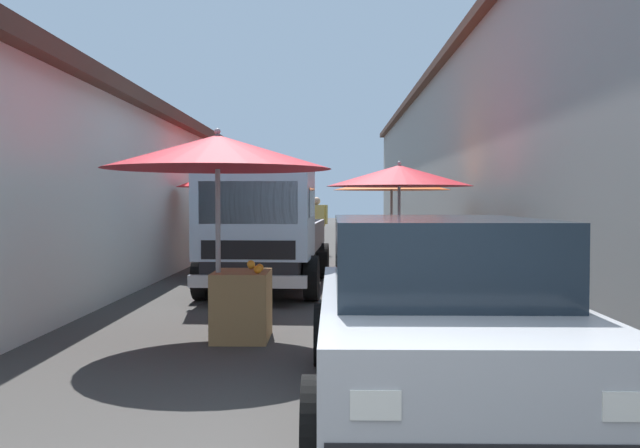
# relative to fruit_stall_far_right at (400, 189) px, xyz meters

# --- Properties ---
(ground) EXTENTS (90.00, 90.00, 0.00)m
(ground) POSITION_rel_fruit_stall_far_right_xyz_m (3.21, 1.33, -1.80)
(ground) COLOR #3D3A38
(building_left_whitewash) EXTENTS (49.80, 7.50, 3.46)m
(building_left_whitewash) POSITION_rel_fruit_stall_far_right_xyz_m (5.46, 8.19, -0.06)
(building_left_whitewash) COLOR silver
(building_left_whitewash) RESTS_ON ground
(building_right_concrete) EXTENTS (49.80, 7.50, 5.84)m
(building_right_concrete) POSITION_rel_fruit_stall_far_right_xyz_m (5.46, -5.54, 1.13)
(building_right_concrete) COLOR gray
(building_right_concrete) RESTS_ON ground
(fruit_stall_far_right) EXTENTS (2.75, 2.75, 2.33)m
(fruit_stall_far_right) POSITION_rel_fruit_stall_far_right_xyz_m (0.00, 0.00, 0.00)
(fruit_stall_far_right) COLOR #9E9EA3
(fruit_stall_far_right) RESTS_ON ground
(fruit_stall_near_left) EXTENTS (2.55, 2.55, 2.39)m
(fruit_stall_near_left) POSITION_rel_fruit_stall_far_right_xyz_m (-5.10, 2.53, 0.09)
(fruit_stall_near_left) COLOR #9E9EA3
(fruit_stall_near_left) RESTS_ON ground
(fruit_stall_mid_lane) EXTENTS (2.73, 2.73, 2.19)m
(fruit_stall_mid_lane) POSITION_rel_fruit_stall_far_right_xyz_m (4.89, 3.37, -0.15)
(fruit_stall_mid_lane) COLOR #9E9EA3
(fruit_stall_mid_lane) RESTS_ON ground
(fruit_stall_near_right) EXTENTS (2.26, 2.26, 2.37)m
(fruit_stall_near_right) POSITION_rel_fruit_stall_far_right_xyz_m (1.87, 3.50, -0.01)
(fruit_stall_near_right) COLOR #9E9EA3
(fruit_stall_near_right) RESTS_ON ground
(fruit_stall_far_left) EXTENTS (2.76, 2.76, 2.21)m
(fruit_stall_far_left) POSITION_rel_fruit_stall_far_right_xyz_m (3.21, -0.11, -0.09)
(fruit_stall_far_left) COLOR #9E9EA3
(fruit_stall_far_left) RESTS_ON ground
(hatchback_car) EXTENTS (3.91, 1.92, 1.45)m
(hatchback_car) POSITION_rel_fruit_stall_far_right_xyz_m (-7.51, 0.50, -1.06)
(hatchback_car) COLOR #ADAFB5
(hatchback_car) RESTS_ON ground
(delivery_truck) EXTENTS (4.99, 2.14, 2.08)m
(delivery_truck) POSITION_rel_fruit_stall_far_right_xyz_m (-1.36, 2.45, -0.76)
(delivery_truck) COLOR black
(delivery_truck) RESTS_ON ground
(vendor_by_crates) EXTENTS (0.25, 0.66, 1.69)m
(vendor_by_crates) POSITION_rel_fruit_stall_far_right_xyz_m (7.07, 1.73, -0.82)
(vendor_by_crates) COLOR navy
(vendor_by_crates) RESTS_ON ground
(plastic_stool) EXTENTS (0.30, 0.30, 0.43)m
(plastic_stool) POSITION_rel_fruit_stall_far_right_xyz_m (-4.38, 0.43, -1.47)
(plastic_stool) COLOR #1E8C3F
(plastic_stool) RESTS_ON ground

